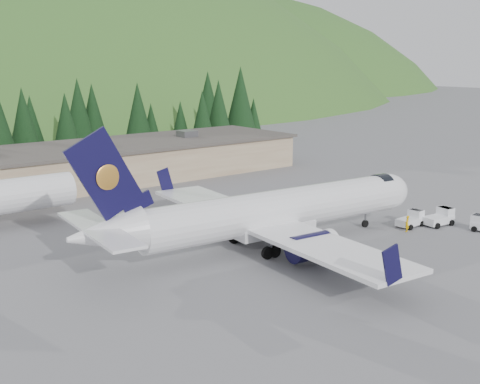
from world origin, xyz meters
name	(u,v)px	position (x,y,z in m)	size (l,w,h in m)	color
ground	(280,245)	(0.00, 0.00, 0.00)	(600.00, 600.00, 0.00)	#59595E
airliner	(271,213)	(-1.06, 0.10, 3.22)	(36.40, 34.20, 12.07)	white
baggage_tug_a	(412,219)	(14.96, -3.75, 0.73)	(3.10, 1.93, 1.63)	white
baggage_tug_b	(440,218)	(17.67, -5.32, 0.79)	(3.48, 2.29, 1.77)	white
terminal_building	(64,167)	(-5.01, 38.00, 2.62)	(71.00, 17.00, 6.10)	#997B5E
ramp_worker	(407,224)	(12.87, -4.71, 0.83)	(0.60, 0.40, 1.65)	#E2A400
hills	(50,290)	(53.34, 207.38, -82.80)	(614.00, 330.00, 300.00)	#295923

